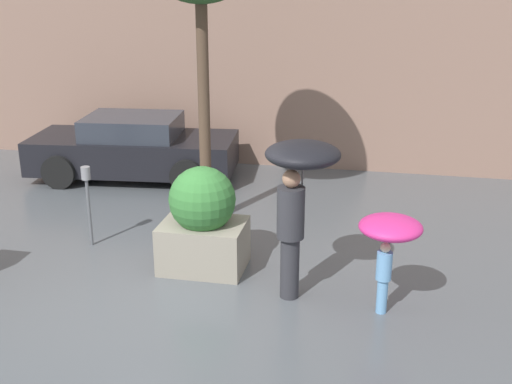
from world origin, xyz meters
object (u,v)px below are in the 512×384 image
object	(u,v)px
person_adult	(298,181)
parked_car_near	(134,149)
planter_box	(203,221)
person_child	(390,234)
parking_meter	(87,189)

from	to	relation	value
person_adult	parked_car_near	xyz separation A→B (m)	(-4.01, 4.38, -0.98)
planter_box	person_adult	bearing A→B (deg)	-20.81
person_child	planter_box	bearing A→B (deg)	105.68
person_child	parked_car_near	distance (m)	6.91
planter_box	person_child	xyz separation A→B (m)	(2.59, -0.72, 0.33)
planter_box	person_adult	size ratio (longest dim) A/B	0.73
planter_box	parked_car_near	size ratio (longest dim) A/B	0.36
person_adult	parked_car_near	size ratio (longest dim) A/B	0.49
planter_box	parking_meter	world-z (taller)	planter_box
person_adult	person_child	distance (m)	1.29
parked_car_near	parking_meter	bearing A→B (deg)	-175.11
person_adult	planter_box	bearing A→B (deg)	119.35
person_adult	parking_meter	xyz separation A→B (m)	(-3.38, 0.97, -0.67)
parking_meter	parked_car_near	bearing A→B (deg)	100.41
person_child	parking_meter	size ratio (longest dim) A/B	0.98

